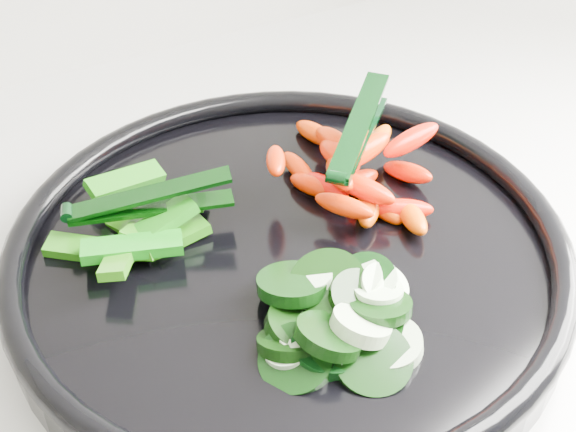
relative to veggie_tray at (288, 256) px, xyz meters
name	(u,v)px	position (x,y,z in m)	size (l,w,h in m)	color
veggie_tray	(288,256)	(0.00, 0.00, 0.00)	(0.49, 0.49, 0.04)	black
cucumber_pile	(335,322)	(-0.01, -0.08, 0.01)	(0.12, 0.12, 0.04)	black
carrot_pile	(355,173)	(0.07, 0.03, 0.02)	(0.14, 0.17, 0.05)	red
pepper_pile	(139,230)	(-0.08, 0.06, 0.01)	(0.12, 0.12, 0.04)	#27700A
tong_carrot	(357,133)	(0.07, 0.04, 0.05)	(0.09, 0.09, 0.02)	black
tong_pepper	(145,202)	(-0.07, 0.06, 0.03)	(0.11, 0.05, 0.02)	black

